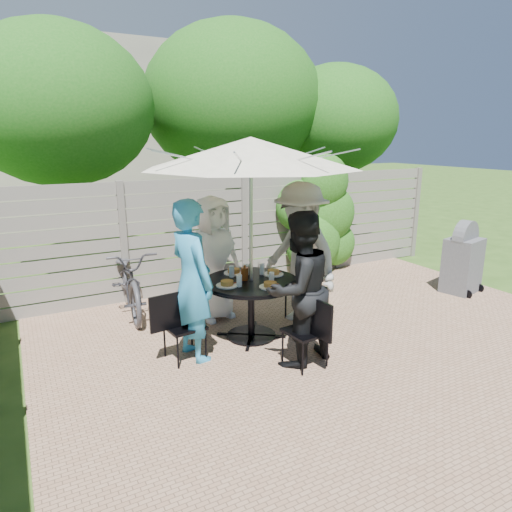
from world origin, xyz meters
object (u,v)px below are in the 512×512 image
patio_table (251,298)px  chair_left (184,340)px  chair_back (209,298)px  umbrella (251,153)px  plate_back (234,272)px  chair_right (306,300)px  glass_back (232,271)px  syrup_jug (245,274)px  bicycle (129,279)px  coffee_cup (247,270)px  chair_front (306,346)px  person_right (300,254)px  bbq_grill (463,260)px  glass_right (262,269)px  glass_left (239,281)px  person_left (192,281)px  plate_left (227,284)px  person_back (213,259)px  plate_right (273,273)px  person_front (299,290)px  glass_front (271,278)px  plate_front (270,285)px

patio_table → chair_left: (-0.95, -0.18, -0.28)m
patio_table → chair_back: size_ratio=1.59×
umbrella → plate_back: size_ratio=11.38×
chair_back → chair_right: bearing=37.4°
glass_back → syrup_jug: 0.21m
chair_right → bicycle: (-2.08, 1.44, 0.21)m
coffee_cup → chair_front: bearing=-84.3°
person_right → bbq_grill: size_ratio=1.60×
chair_back → syrup_jug: size_ratio=5.32×
chair_front → glass_right: (0.06, 1.10, 0.58)m
person_right → patio_table: bearing=-90.0°
umbrella → bbq_grill: size_ratio=2.48×
bicycle → bbq_grill: 5.21m
glass_back → glass_right: same height
glass_left → person_left: bearing=-179.9°
bbq_grill → chair_right: bearing=160.8°
chair_back → patio_table: bearing=-7.7°
plate_left → glass_left: glass_left is taller
person_right → bbq_grill: bearing=75.3°
chair_left → person_right: (1.76, 0.33, 0.70)m
glass_right → patio_table: bearing=-147.4°
person_right → glass_right: (-0.58, -0.00, -0.12)m
person_back → plate_left: person_back is taller
patio_table → bbq_grill: (3.80, -0.07, 0.01)m
plate_right → syrup_jug: bearing=-176.2°
person_front → plate_back: (-0.22, 1.17, -0.07)m
person_back → person_left: 1.18m
chair_front → bbq_grill: bearing=-82.4°
glass_back → syrup_jug: syrup_jug is taller
patio_table → glass_back: (-0.15, 0.24, 0.30)m
chair_back → chair_front: bearing=-7.7°
syrup_jug → person_right: bearing=7.4°
glass_front → chair_front: bearing=-88.0°
glass_front → bicycle: 2.28m
chair_right → plate_right: (-0.59, -0.11, 0.51)m
plate_front → glass_back: 0.63m
plate_left → glass_left: size_ratio=1.86×
chair_front → person_right: person_right is taller
syrup_jug → plate_left: bearing=-160.0°
person_back → glass_front: (0.30, -1.05, -0.03)m
plate_front → chair_front: bearing=-79.5°
patio_table → bbq_grill: 3.80m
chair_front → plate_back: (-0.24, 1.30, 0.53)m
person_front → glass_back: bearing=-84.5°
plate_front → bicycle: size_ratio=0.14×
umbrella → person_left: bearing=-169.4°
chair_left → person_right: bearing=3.8°
chair_back → glass_right: bearing=9.2°
person_right → chair_left: bearing=-90.0°
person_left → bicycle: person_left is taller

